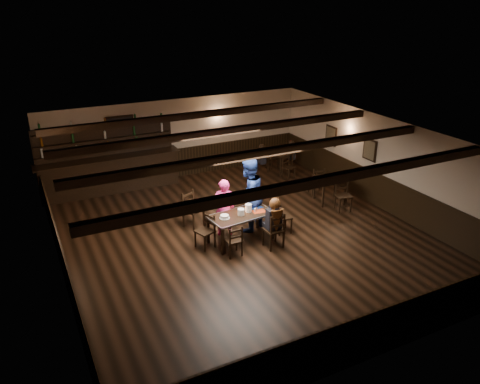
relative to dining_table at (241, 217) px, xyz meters
name	(u,v)px	position (x,y,z in m)	size (l,w,h in m)	color
ground	(244,236)	(0.17, 0.17, -0.68)	(10.00, 10.00, 0.00)	black
room_shell	(244,174)	(0.17, 0.21, 1.07)	(9.02, 10.02, 2.71)	beige
dining_table	(241,217)	(0.00, 0.00, 0.00)	(1.73, 1.01, 0.75)	black
chair_near_left	(235,239)	(-0.49, -0.63, -0.21)	(0.38, 0.36, 0.80)	black
chair_near_right	(275,228)	(0.59, -0.72, -0.12)	(0.46, 0.44, 0.95)	black
chair_end_left	(207,228)	(-0.88, 0.12, -0.16)	(0.51, 0.52, 0.88)	black
chair_end_right	(280,214)	(1.13, -0.05, -0.15)	(0.44, 0.46, 0.90)	black
chair_far_pushed	(191,206)	(-0.83, 1.37, -0.10)	(0.61, 0.60, 0.99)	black
woman_pink	(224,207)	(-0.24, 0.50, 0.10)	(0.57, 0.37, 1.56)	#FF359E
man_blue	(248,195)	(0.46, 0.49, 0.33)	(0.98, 0.76, 2.01)	navy
seated_person	(274,216)	(0.58, -0.66, 0.19)	(0.37, 0.56, 0.91)	black
cake	(225,217)	(-0.47, -0.02, 0.11)	(0.26, 0.26, 0.08)	white
plate_stack_a	(241,212)	(-0.02, -0.04, 0.16)	(0.17, 0.17, 0.16)	white
plate_stack_b	(248,208)	(0.24, 0.06, 0.17)	(0.17, 0.17, 0.20)	white
tea_light	(240,211)	(0.05, 0.14, 0.10)	(0.05, 0.05, 0.06)	#A5A8AD
salt_shaker	(255,210)	(0.38, -0.04, 0.13)	(0.04, 0.04, 0.10)	silver
pepper_shaker	(256,209)	(0.45, 0.02, 0.12)	(0.04, 0.04, 0.09)	#A5A8AD
drink_glass	(249,207)	(0.33, 0.19, 0.12)	(0.06, 0.06, 0.09)	silver
menu_red	(259,211)	(0.48, -0.05, 0.08)	(0.33, 0.23, 0.00)	#9C2F11
menu_blue	(256,207)	(0.54, 0.18, 0.08)	(0.31, 0.22, 0.00)	#0F224D
bar_counter	(110,169)	(-2.24, 4.89, 0.05)	(4.51, 0.70, 2.20)	black
back_table_a	(330,182)	(3.52, 1.01, -0.03)	(1.02, 1.02, 0.75)	black
back_table_b	(280,156)	(3.48, 3.86, -0.04)	(0.90, 0.90, 0.75)	black
bg_patron_left	(262,154)	(2.75, 3.89, 0.13)	(0.22, 0.34, 0.69)	black
bg_patron_right	(291,150)	(3.92, 3.85, 0.12)	(0.22, 0.34, 0.67)	black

